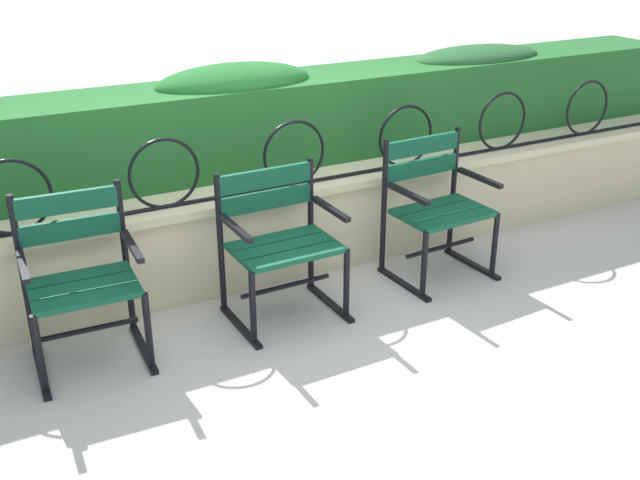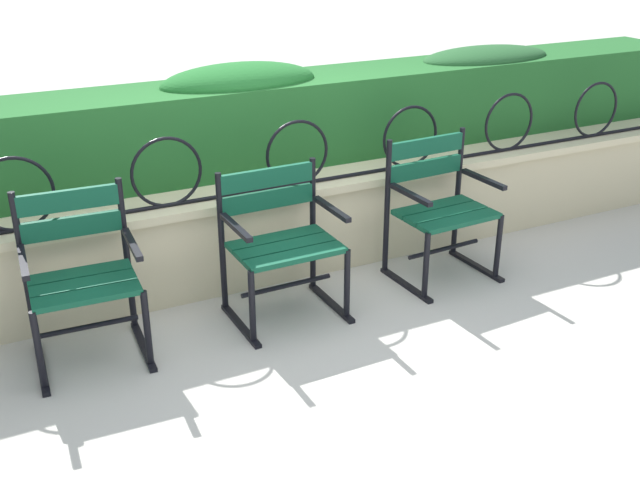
% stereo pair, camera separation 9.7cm
% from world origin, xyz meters
% --- Properties ---
extents(ground_plane, '(60.00, 60.00, 0.00)m').
position_xyz_m(ground_plane, '(0.00, 0.00, 0.00)').
color(ground_plane, '#BCB7AD').
extents(stone_wall, '(7.70, 0.41, 0.60)m').
position_xyz_m(stone_wall, '(0.00, 0.96, 0.30)').
color(stone_wall, beige).
rests_on(stone_wall, ground).
extents(iron_arch_fence, '(7.15, 0.02, 0.42)m').
position_xyz_m(iron_arch_fence, '(-0.18, 0.88, 0.79)').
color(iron_arch_fence, black).
rests_on(iron_arch_fence, stone_wall).
extents(hedge_row, '(7.55, 0.59, 0.68)m').
position_xyz_m(hedge_row, '(0.03, 1.43, 0.91)').
color(hedge_row, '#236028').
rests_on(hedge_row, stone_wall).
extents(park_chair_left, '(0.59, 0.55, 0.90)m').
position_xyz_m(park_chair_left, '(-1.21, 0.49, 0.47)').
color(park_chair_left, '#0F4C33').
rests_on(park_chair_left, ground).
extents(park_chair_centre, '(0.63, 0.53, 0.86)m').
position_xyz_m(park_chair_centre, '(-0.11, 0.46, 0.46)').
color(park_chair_centre, '#0F4C33').
rests_on(park_chair_centre, ground).
extents(park_chair_right, '(0.63, 0.55, 0.90)m').
position_xyz_m(park_chair_right, '(1.00, 0.48, 0.47)').
color(park_chair_right, '#0F4C33').
rests_on(park_chair_right, ground).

